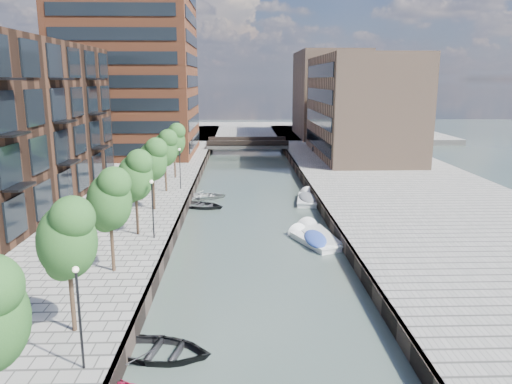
{
  "coord_description": "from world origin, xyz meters",
  "views": [
    {
      "loc": [
        -1.16,
        -9.31,
        11.78
      ],
      "look_at": [
        0.0,
        27.23,
        3.5
      ],
      "focal_mm": 35.0,
      "sensor_mm": 36.0,
      "label": 1
    }
  ],
  "objects_px": {
    "motorboat_4": "(308,199)",
    "motorboat_3": "(312,240)",
    "bridge": "(247,144)",
    "tree_6": "(174,139)",
    "tree_5": "(165,148)",
    "tree_4": "(152,159)",
    "sloop_4": "(202,208)",
    "sloop_3": "(203,198)",
    "tree_3": "(135,175)",
    "tree_2": "(109,198)",
    "tree_1": "(67,237)",
    "car": "(319,146)",
    "motorboat_2": "(316,236)",
    "sloop_1": "(159,356)"
  },
  "relations": [
    {
      "from": "motorboat_4",
      "to": "motorboat_3",
      "type": "bearing_deg",
      "value": -96.19
    },
    {
      "from": "bridge",
      "to": "tree_6",
      "type": "distance_m",
      "value": 27.63
    },
    {
      "from": "tree_5",
      "to": "tree_6",
      "type": "height_order",
      "value": "same"
    },
    {
      "from": "tree_4",
      "to": "sloop_4",
      "type": "height_order",
      "value": "tree_4"
    },
    {
      "from": "bridge",
      "to": "sloop_3",
      "type": "xyz_separation_m",
      "value": [
        -4.97,
        -32.12,
        -1.39
      ]
    },
    {
      "from": "tree_5",
      "to": "tree_4",
      "type": "bearing_deg",
      "value": -90.0
    },
    {
      "from": "motorboat_3",
      "to": "bridge",
      "type": "bearing_deg",
      "value": 95.03
    },
    {
      "from": "tree_3",
      "to": "motorboat_4",
      "type": "height_order",
      "value": "tree_3"
    },
    {
      "from": "tree_2",
      "to": "motorboat_3",
      "type": "height_order",
      "value": "tree_2"
    },
    {
      "from": "tree_3",
      "to": "tree_4",
      "type": "bearing_deg",
      "value": 90.0
    },
    {
      "from": "tree_1",
      "to": "tree_3",
      "type": "height_order",
      "value": "same"
    },
    {
      "from": "tree_3",
      "to": "car",
      "type": "bearing_deg",
      "value": 65.15
    },
    {
      "from": "tree_6",
      "to": "tree_5",
      "type": "bearing_deg",
      "value": -90.0
    },
    {
      "from": "motorboat_2",
      "to": "motorboat_3",
      "type": "xyz_separation_m",
      "value": [
        -0.46,
        -1.23,
        0.09
      ]
    },
    {
      "from": "tree_4",
      "to": "tree_6",
      "type": "xyz_separation_m",
      "value": [
        0.0,
        14.0,
        0.0
      ]
    },
    {
      "from": "sloop_4",
      "to": "motorboat_3",
      "type": "relative_size",
      "value": 0.84
    },
    {
      "from": "motorboat_2",
      "to": "tree_4",
      "type": "bearing_deg",
      "value": 158.54
    },
    {
      "from": "sloop_4",
      "to": "sloop_3",
      "type": "bearing_deg",
      "value": 25.54
    },
    {
      "from": "tree_4",
      "to": "motorboat_3",
      "type": "bearing_deg",
      "value": -26.83
    },
    {
      "from": "sloop_1",
      "to": "motorboat_2",
      "type": "xyz_separation_m",
      "value": [
        9.29,
        16.44,
        0.11
      ]
    },
    {
      "from": "tree_1",
      "to": "tree_6",
      "type": "distance_m",
      "value": 35.0
    },
    {
      "from": "tree_1",
      "to": "motorboat_3",
      "type": "distance_m",
      "value": 19.96
    },
    {
      "from": "tree_6",
      "to": "motorboat_3",
      "type": "height_order",
      "value": "tree_6"
    },
    {
      "from": "tree_3",
      "to": "motorboat_3",
      "type": "distance_m",
      "value": 13.59
    },
    {
      "from": "tree_1",
      "to": "motorboat_4",
      "type": "xyz_separation_m",
      "value": [
        13.97,
        27.46,
        -5.09
      ]
    },
    {
      "from": "bridge",
      "to": "car",
      "type": "xyz_separation_m",
      "value": [
        11.06,
        -4.76,
        0.29
      ]
    },
    {
      "from": "tree_4",
      "to": "sloop_4",
      "type": "bearing_deg",
      "value": 48.97
    },
    {
      "from": "sloop_1",
      "to": "tree_5",
      "type": "bearing_deg",
      "value": 19.76
    },
    {
      "from": "tree_3",
      "to": "motorboat_2",
      "type": "height_order",
      "value": "tree_3"
    },
    {
      "from": "tree_5",
      "to": "sloop_1",
      "type": "bearing_deg",
      "value": -82.52
    },
    {
      "from": "tree_1",
      "to": "sloop_1",
      "type": "bearing_deg",
      "value": -8.62
    },
    {
      "from": "bridge",
      "to": "tree_1",
      "type": "height_order",
      "value": "tree_1"
    },
    {
      "from": "sloop_3",
      "to": "sloop_4",
      "type": "bearing_deg",
      "value": -179.89
    },
    {
      "from": "tree_5",
      "to": "sloop_1",
      "type": "distance_m",
      "value": 29.3
    },
    {
      "from": "tree_3",
      "to": "motorboat_3",
      "type": "bearing_deg",
      "value": 2.91
    },
    {
      "from": "sloop_1",
      "to": "motorboat_2",
      "type": "relative_size",
      "value": 0.81
    },
    {
      "from": "tree_2",
      "to": "motorboat_2",
      "type": "distance_m",
      "value": 16.61
    },
    {
      "from": "tree_2",
      "to": "motorboat_2",
      "type": "relative_size",
      "value": 1.03
    },
    {
      "from": "motorboat_4",
      "to": "car",
      "type": "bearing_deg",
      "value": 79.01
    },
    {
      "from": "sloop_1",
      "to": "bridge",
      "type": "bearing_deg",
      "value": 7.87
    },
    {
      "from": "bridge",
      "to": "tree_4",
      "type": "distance_m",
      "value": 41.08
    },
    {
      "from": "motorboat_2",
      "to": "motorboat_4",
      "type": "bearing_deg",
      "value": 85.42
    },
    {
      "from": "sloop_3",
      "to": "motorboat_4",
      "type": "bearing_deg",
      "value": -99.73
    },
    {
      "from": "sloop_3",
      "to": "motorboat_3",
      "type": "height_order",
      "value": "motorboat_3"
    },
    {
      "from": "tree_1",
      "to": "sloop_3",
      "type": "xyz_separation_m",
      "value": [
        3.53,
        28.88,
        -5.31
      ]
    },
    {
      "from": "motorboat_2",
      "to": "tree_6",
      "type": "bearing_deg",
      "value": 124.29
    },
    {
      "from": "bridge",
      "to": "tree_4",
      "type": "bearing_deg",
      "value": -102.0
    },
    {
      "from": "tree_3",
      "to": "tree_5",
      "type": "xyz_separation_m",
      "value": [
        0.0,
        14.0,
        0.0
      ]
    },
    {
      "from": "bridge",
      "to": "motorboat_4",
      "type": "height_order",
      "value": "bridge"
    },
    {
      "from": "tree_2",
      "to": "sloop_1",
      "type": "distance_m",
      "value": 9.98
    }
  ]
}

